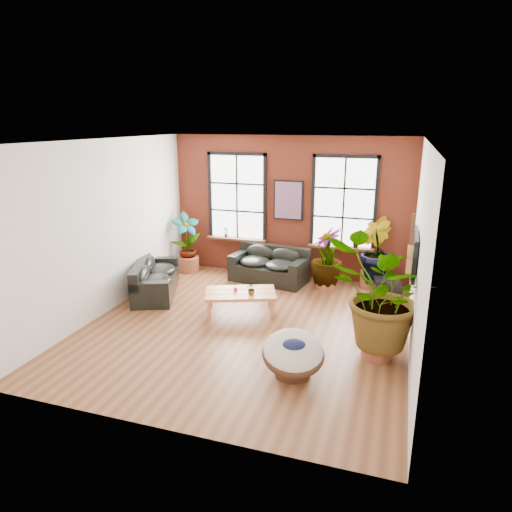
# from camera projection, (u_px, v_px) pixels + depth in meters

# --- Properties ---
(room) EXTENTS (6.04, 6.54, 3.54)m
(room) POSITION_uv_depth(u_px,v_px,m) (249.00, 237.00, 8.49)
(room) COLOR brown
(room) RESTS_ON ground
(sofa_back) EXTENTS (1.97, 1.18, 0.85)m
(sofa_back) POSITION_uv_depth(u_px,v_px,m) (270.00, 266.00, 11.27)
(sofa_back) COLOR black
(sofa_back) RESTS_ON ground
(sofa_left) EXTENTS (1.50, 2.16, 0.79)m
(sofa_left) POSITION_uv_depth(u_px,v_px,m) (154.00, 279.00, 10.44)
(sofa_left) COLOR black
(sofa_left) RESTS_ON ground
(coffee_table) EXTENTS (1.62, 1.27, 0.55)m
(coffee_table) POSITION_uv_depth(u_px,v_px,m) (240.00, 294.00, 9.37)
(coffee_table) COLOR #D9884E
(coffee_table) RESTS_ON ground
(papasan_chair) EXTENTS (1.23, 1.24, 0.73)m
(papasan_chair) POSITION_uv_depth(u_px,v_px,m) (293.00, 353.00, 7.05)
(papasan_chair) COLOR #4A2C1A
(papasan_chair) RESTS_ON ground
(poster) EXTENTS (0.74, 0.06, 0.98)m
(poster) POSITION_uv_depth(u_px,v_px,m) (288.00, 200.00, 11.20)
(poster) COLOR black
(poster) RESTS_ON room
(tv_wall_unit) EXTENTS (0.13, 1.86, 1.20)m
(tv_wall_unit) POSITION_uv_depth(u_px,v_px,m) (413.00, 255.00, 8.10)
(tv_wall_unit) COLOR black
(tv_wall_unit) RESTS_ON room
(media_box) EXTENTS (0.64, 0.56, 0.47)m
(media_box) POSITION_uv_depth(u_px,v_px,m) (387.00, 289.00, 10.13)
(media_box) COLOR black
(media_box) RESTS_ON ground
(pot_back_left) EXTENTS (0.67, 0.67, 0.39)m
(pot_back_left) POSITION_uv_depth(u_px,v_px,m) (189.00, 264.00, 12.04)
(pot_back_left) COLOR #964D31
(pot_back_left) RESTS_ON ground
(pot_back_right) EXTENTS (0.55, 0.55, 0.39)m
(pot_back_right) POSITION_uv_depth(u_px,v_px,m) (371.00, 279.00, 10.90)
(pot_back_right) COLOR #964D31
(pot_back_right) RESTS_ON ground
(pot_right_wall) EXTENTS (0.58, 0.58, 0.37)m
(pot_right_wall) POSITION_uv_depth(u_px,v_px,m) (376.00, 347.00, 7.64)
(pot_right_wall) COLOR #964D31
(pot_right_wall) RESTS_ON ground
(pot_mid) EXTENTS (0.55, 0.55, 0.37)m
(pot_mid) POSITION_uv_depth(u_px,v_px,m) (326.00, 282.00, 10.74)
(pot_mid) COLOR #964D31
(pot_mid) RESTS_ON ground
(floor_plant_back_left) EXTENTS (0.88, 0.89, 1.42)m
(floor_plant_back_left) POSITION_uv_depth(u_px,v_px,m) (187.00, 240.00, 11.86)
(floor_plant_back_left) COLOR #264F15
(floor_plant_back_left) RESTS_ON ground
(floor_plant_back_right) EXTENTS (1.07, 1.09, 1.55)m
(floor_plant_back_right) POSITION_uv_depth(u_px,v_px,m) (374.00, 250.00, 10.66)
(floor_plant_back_right) COLOR #264F15
(floor_plant_back_right) RESTS_ON ground
(floor_plant_right_wall) EXTENTS (2.21, 2.24, 1.88)m
(floor_plant_right_wall) POSITION_uv_depth(u_px,v_px,m) (382.00, 296.00, 7.38)
(floor_plant_right_wall) COLOR #264F15
(floor_plant_right_wall) RESTS_ON ground
(floor_plant_mid) EXTENTS (1.01, 1.01, 1.33)m
(floor_plant_mid) POSITION_uv_depth(u_px,v_px,m) (327.00, 256.00, 10.57)
(floor_plant_mid) COLOR #264F15
(floor_plant_mid) RESTS_ON ground
(table_plant) EXTENTS (0.28, 0.26, 0.26)m
(table_plant) POSITION_uv_depth(u_px,v_px,m) (252.00, 289.00, 9.17)
(table_plant) COLOR #264F15
(table_plant) RESTS_ON coffee_table
(sill_plant_left) EXTENTS (0.17, 0.17, 0.27)m
(sill_plant_left) POSITION_uv_depth(u_px,v_px,m) (226.00, 232.00, 11.90)
(sill_plant_left) COLOR #264F15
(sill_plant_left) RESTS_ON room
(sill_plant_right) EXTENTS (0.19, 0.19, 0.27)m
(sill_plant_right) POSITION_uv_depth(u_px,v_px,m) (356.00, 242.00, 10.92)
(sill_plant_right) COLOR #264F15
(sill_plant_right) RESTS_ON room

